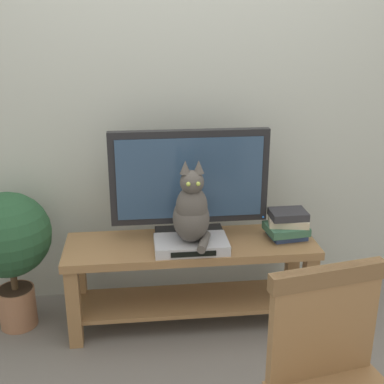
{
  "coord_description": "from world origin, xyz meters",
  "views": [
    {
      "loc": [
        -0.27,
        -1.99,
        1.67
      ],
      "look_at": [
        -0.0,
        0.43,
        0.8
      ],
      "focal_mm": 47.46,
      "sensor_mm": 36.0,
      "label": 1
    }
  ],
  "objects_px": {
    "tv_stand": "(191,267)",
    "potted_plant": "(9,242)",
    "media_box": "(191,245)",
    "tv": "(189,182)",
    "cat": "(192,211)",
    "book_stack": "(287,225)"
  },
  "relations": [
    {
      "from": "book_stack",
      "to": "tv_stand",
      "type": "bearing_deg",
      "value": -179.6
    },
    {
      "from": "media_box",
      "to": "potted_plant",
      "type": "height_order",
      "value": "potted_plant"
    },
    {
      "from": "book_stack",
      "to": "potted_plant",
      "type": "distance_m",
      "value": 1.5
    },
    {
      "from": "tv_stand",
      "to": "potted_plant",
      "type": "relative_size",
      "value": 1.72
    },
    {
      "from": "tv",
      "to": "media_box",
      "type": "bearing_deg",
      "value": -93.09
    },
    {
      "from": "tv",
      "to": "cat",
      "type": "height_order",
      "value": "tv"
    },
    {
      "from": "potted_plant",
      "to": "book_stack",
      "type": "bearing_deg",
      "value": -2.56
    },
    {
      "from": "tv_stand",
      "to": "cat",
      "type": "height_order",
      "value": "cat"
    },
    {
      "from": "media_box",
      "to": "potted_plant",
      "type": "relative_size",
      "value": 0.49
    },
    {
      "from": "media_box",
      "to": "book_stack",
      "type": "distance_m",
      "value": 0.55
    },
    {
      "from": "book_stack",
      "to": "media_box",
      "type": "bearing_deg",
      "value": -170.85
    },
    {
      "from": "cat",
      "to": "potted_plant",
      "type": "relative_size",
      "value": 0.56
    },
    {
      "from": "tv",
      "to": "cat",
      "type": "distance_m",
      "value": 0.19
    },
    {
      "from": "tv_stand",
      "to": "potted_plant",
      "type": "distance_m",
      "value": 0.99
    },
    {
      "from": "potted_plant",
      "to": "cat",
      "type": "bearing_deg",
      "value": -9.9
    },
    {
      "from": "tv_stand",
      "to": "cat",
      "type": "xyz_separation_m",
      "value": [
        -0.01,
        -0.1,
        0.37
      ]
    },
    {
      "from": "media_box",
      "to": "potted_plant",
      "type": "bearing_deg",
      "value": 170.89
    },
    {
      "from": "cat",
      "to": "potted_plant",
      "type": "height_order",
      "value": "cat"
    },
    {
      "from": "tv",
      "to": "cat",
      "type": "relative_size",
      "value": 1.91
    },
    {
      "from": "tv_stand",
      "to": "media_box",
      "type": "height_order",
      "value": "media_box"
    },
    {
      "from": "tv",
      "to": "book_stack",
      "type": "bearing_deg",
      "value": -7.22
    },
    {
      "from": "tv",
      "to": "potted_plant",
      "type": "xyz_separation_m",
      "value": [
        -0.97,
        -0.0,
        -0.3
      ]
    }
  ]
}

